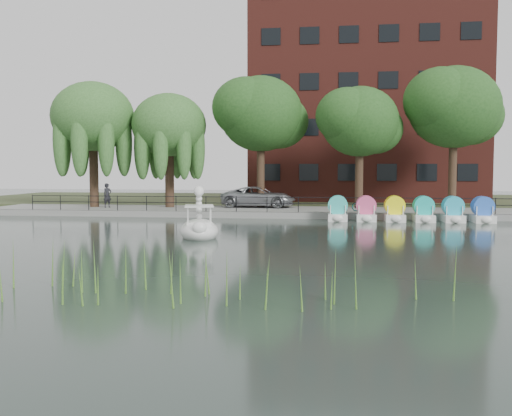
% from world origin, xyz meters
% --- Properties ---
extents(ground_plane, '(120.00, 120.00, 0.00)m').
position_xyz_m(ground_plane, '(0.00, 0.00, 0.00)').
color(ground_plane, '#36423F').
extents(promenade, '(40.00, 6.00, 0.40)m').
position_xyz_m(promenade, '(0.00, 16.00, 0.20)').
color(promenade, gray).
rests_on(promenade, ground_plane).
extents(kerb, '(40.00, 0.25, 0.40)m').
position_xyz_m(kerb, '(0.00, 13.05, 0.20)').
color(kerb, gray).
rests_on(kerb, ground_plane).
extents(land_strip, '(60.00, 22.00, 0.36)m').
position_xyz_m(land_strip, '(0.00, 30.00, 0.18)').
color(land_strip, '#47512D').
rests_on(land_strip, ground_plane).
extents(railing, '(32.00, 0.05, 1.00)m').
position_xyz_m(railing, '(0.00, 13.25, 1.15)').
color(railing, black).
rests_on(railing, promenade).
extents(apartment_building, '(20.00, 10.07, 18.00)m').
position_xyz_m(apartment_building, '(7.00, 29.97, 9.36)').
color(apartment_building, '#4C1E16').
rests_on(apartment_building, land_strip).
extents(willow_left, '(5.88, 5.88, 9.01)m').
position_xyz_m(willow_left, '(-13.00, 16.50, 6.87)').
color(willow_left, '#473323').
rests_on(willow_left, promenade).
extents(willow_mid, '(5.32, 5.32, 8.15)m').
position_xyz_m(willow_mid, '(-7.50, 17.00, 6.25)').
color(willow_mid, '#473323').
rests_on(willow_mid, promenade).
extents(broadleaf_center, '(6.00, 6.00, 9.25)m').
position_xyz_m(broadleaf_center, '(-1.00, 18.00, 7.06)').
color(broadleaf_center, '#473323').
rests_on(broadleaf_center, promenade).
extents(broadleaf_right, '(5.40, 5.40, 8.32)m').
position_xyz_m(broadleaf_right, '(6.00, 17.50, 6.39)').
color(broadleaf_right, '#473323').
rests_on(broadleaf_right, promenade).
extents(broadleaf_far, '(6.30, 6.30, 9.71)m').
position_xyz_m(broadleaf_far, '(12.50, 18.50, 7.40)').
color(broadleaf_far, '#473323').
rests_on(broadleaf_far, promenade).
extents(minivan, '(2.94, 6.16, 1.70)m').
position_xyz_m(minivan, '(-1.12, 17.63, 1.25)').
color(minivan, gray).
rests_on(minivan, promenade).
extents(bicycle, '(1.38, 1.79, 1.00)m').
position_xyz_m(bicycle, '(6.17, 14.31, 0.90)').
color(bicycle, gray).
rests_on(bicycle, promenade).
extents(pedestrian, '(0.82, 0.86, 1.98)m').
position_xyz_m(pedestrian, '(-11.77, 15.92, 1.39)').
color(pedestrian, black).
rests_on(pedestrian, promenade).
extents(swan_boat, '(2.35, 3.11, 2.36)m').
position_xyz_m(swan_boat, '(-1.96, 2.63, 0.52)').
color(swan_boat, white).
rests_on(swan_boat, ground_plane).
extents(pedal_boat_row, '(9.65, 1.70, 1.40)m').
position_xyz_m(pedal_boat_row, '(8.72, 12.12, 0.61)').
color(pedal_boat_row, white).
rests_on(pedal_boat_row, ground_plane).
extents(reed_bank, '(24.00, 2.40, 1.20)m').
position_xyz_m(reed_bank, '(2.00, -9.50, 0.60)').
color(reed_bank, '#669938').
rests_on(reed_bank, ground_plane).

